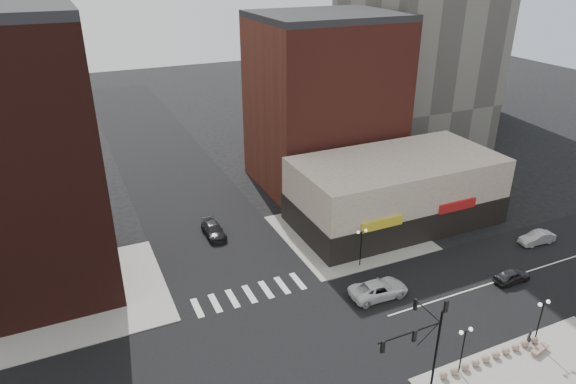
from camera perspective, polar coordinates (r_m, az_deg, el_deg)
ground at (r=43.96m, az=-0.23°, el=-17.00°), size 240.00×240.00×0.00m
road_ew at (r=43.95m, az=-0.23°, el=-16.99°), size 200.00×14.00×0.02m
road_ns at (r=43.95m, az=-0.23°, el=-16.99°), size 14.00×200.00×0.02m
sidewalk_nw at (r=53.15m, az=-21.77°, el=-10.59°), size 15.00×15.00×0.12m
sidewalk_ne at (r=60.03m, az=6.73°, el=-4.49°), size 15.00×15.00×0.12m
building_nw at (r=51.49m, az=-29.25°, el=2.51°), size 16.00×15.00×25.00m
building_ne_midrise at (r=70.05m, az=4.05°, el=9.67°), size 18.00×15.00×22.00m
building_ne_row at (r=62.23m, az=11.79°, el=-0.40°), size 24.20×12.20×8.00m
traffic_signal at (r=38.81m, az=14.94°, el=-15.08°), size 5.59×3.09×7.77m
street_lamp_se_a at (r=41.87m, az=19.01°, el=-15.26°), size 1.22×0.32×4.16m
street_lamp_se_b at (r=46.98m, az=26.39°, el=-11.81°), size 1.22×0.32×4.16m
street_lamp_ne at (r=52.51m, az=8.17°, el=-5.14°), size 1.22×0.32×4.16m
bollard_row at (r=45.59m, az=21.62°, el=-16.63°), size 10.07×0.62×0.62m
white_suv at (r=49.76m, az=10.04°, el=-10.58°), size 5.78×2.83×1.58m
dark_sedan_east at (r=55.57m, az=23.62°, el=-8.55°), size 3.85×1.55×1.31m
silver_sedan at (r=63.64m, az=25.93°, el=-4.61°), size 4.26×1.74×1.37m
dark_sedan_north at (r=59.41m, az=-8.28°, el=-4.20°), size 2.03×4.92×1.42m
pedestrian at (r=47.81m, az=25.21°, el=-14.41°), size 0.70×0.62×1.62m
stone_bench at (r=47.86m, az=26.16°, el=-15.47°), size 1.93×0.94×0.43m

